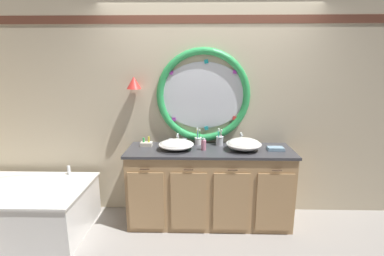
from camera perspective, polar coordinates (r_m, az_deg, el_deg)
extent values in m
plane|color=gray|center=(3.31, 3.34, -20.70)|extent=(14.00, 14.00, 0.00)
cube|color=beige|center=(3.39, 3.30, 3.86)|extent=(6.40, 0.08, 2.60)
cube|color=brown|center=(3.34, 3.57, 21.30)|extent=(6.27, 0.01, 0.09)
ellipsoid|color=silver|center=(3.31, 2.30, 6.63)|extent=(1.02, 0.02, 0.78)
torus|color=green|center=(3.31, 2.30, 6.62)|extent=(1.11, 0.08, 1.11)
cube|color=silver|center=(3.34, 11.16, 6.89)|extent=(0.05, 0.01, 0.05)
cube|color=purple|center=(3.30, 8.76, 11.29)|extent=(0.05, 0.01, 0.05)
cube|color=teal|center=(3.28, 2.93, 13.41)|extent=(0.05, 0.01, 0.05)
cube|color=purple|center=(3.29, -4.29, 11.24)|extent=(0.05, 0.01, 0.05)
cube|color=green|center=(3.33, -6.59, 6.82)|extent=(0.05, 0.01, 0.05)
cube|color=purple|center=(3.35, -3.74, 1.75)|extent=(0.05, 0.01, 0.05)
cube|color=teal|center=(3.36, 2.95, -0.04)|extent=(0.05, 0.01, 0.05)
cube|color=red|center=(3.36, 8.68, 2.01)|extent=(0.05, 0.01, 0.05)
cylinder|color=#4C3823|center=(3.35, -11.62, 9.44)|extent=(0.02, 0.09, 0.02)
cone|color=red|center=(3.30, -11.80, 9.04)|extent=(0.17, 0.17, 0.14)
cube|color=tan|center=(3.34, 3.52, -11.89)|extent=(1.84, 0.55, 0.86)
cube|color=#38383D|center=(3.18, 3.63, -4.57)|extent=(1.87, 0.59, 0.03)
cube|color=#38383D|center=(3.46, 3.44, -4.43)|extent=(1.84, 0.02, 0.11)
cube|color=tan|center=(3.15, -9.33, -14.53)|extent=(0.39, 0.02, 0.66)
cylinder|color=#422D1E|center=(2.99, -9.63, -8.31)|extent=(0.10, 0.01, 0.01)
cube|color=tan|center=(3.11, -0.68, -14.81)|extent=(0.39, 0.02, 0.66)
cylinder|color=#422D1E|center=(2.94, -0.71, -8.50)|extent=(0.10, 0.01, 0.01)
cube|color=tan|center=(3.12, 8.05, -14.76)|extent=(0.39, 0.02, 0.66)
cylinder|color=#422D1E|center=(2.96, 8.31, -8.49)|extent=(0.10, 0.01, 0.01)
cube|color=tan|center=(3.21, 16.49, -14.41)|extent=(0.39, 0.02, 0.66)
cylinder|color=#422D1E|center=(3.05, 17.00, -8.29)|extent=(0.10, 0.01, 0.01)
cube|color=white|center=(3.73, -31.69, -14.00)|extent=(1.47, 0.88, 0.53)
ellipsoid|color=white|center=(3.65, -32.09, -10.97)|extent=(1.21, 0.68, 0.28)
cube|color=white|center=(3.63, -32.17, -10.39)|extent=(1.50, 0.91, 0.02)
cylinder|color=silver|center=(3.72, -23.85, -7.87)|extent=(0.04, 0.04, 0.11)
cylinder|color=silver|center=(3.65, -32.09, -10.97)|extent=(0.04, 0.04, 0.01)
ellipsoid|color=white|center=(3.14, -3.24, -3.40)|extent=(0.38, 0.30, 0.12)
torus|color=white|center=(3.14, -3.24, -3.35)|extent=(0.40, 0.40, 0.02)
cylinder|color=silver|center=(3.14, -3.24, -3.35)|extent=(0.03, 0.03, 0.01)
ellipsoid|color=white|center=(3.17, 10.51, -3.27)|extent=(0.37, 0.32, 0.14)
torus|color=white|center=(3.16, 10.52, -3.21)|extent=(0.39, 0.39, 0.02)
cylinder|color=silver|center=(3.16, 10.52, -3.21)|extent=(0.03, 0.03, 0.01)
cylinder|color=silver|center=(3.37, -2.92, -3.10)|extent=(0.05, 0.05, 0.02)
cylinder|color=silver|center=(3.35, -2.93, -2.10)|extent=(0.02, 0.02, 0.10)
sphere|color=silver|center=(3.34, -2.94, -1.26)|extent=(0.03, 0.03, 0.03)
cylinder|color=silver|center=(3.30, -3.00, -1.46)|extent=(0.02, 0.09, 0.02)
cylinder|color=silver|center=(3.37, -4.31, -2.76)|extent=(0.04, 0.04, 0.06)
cylinder|color=silver|center=(3.36, -1.53, -2.78)|extent=(0.04, 0.04, 0.06)
cube|color=silver|center=(3.36, -4.32, -2.20)|extent=(0.05, 0.01, 0.01)
cube|color=silver|center=(3.35, -1.53, -2.23)|extent=(0.05, 0.01, 0.01)
cylinder|color=silver|center=(3.40, 9.87, -3.14)|extent=(0.05, 0.05, 0.02)
cylinder|color=silver|center=(3.38, 9.92, -2.03)|extent=(0.02, 0.02, 0.12)
sphere|color=silver|center=(3.37, 9.96, -1.07)|extent=(0.03, 0.03, 0.03)
cylinder|color=silver|center=(3.32, 10.09, -1.29)|extent=(0.02, 0.11, 0.02)
cylinder|color=silver|center=(3.38, 8.57, -2.82)|extent=(0.04, 0.04, 0.06)
cylinder|color=silver|center=(3.41, 11.20, -2.81)|extent=(0.04, 0.04, 0.06)
cube|color=silver|center=(3.37, 8.59, -2.26)|extent=(0.05, 0.01, 0.01)
cube|color=silver|center=(3.40, 11.22, -2.26)|extent=(0.05, 0.01, 0.01)
cylinder|color=white|center=(3.34, 1.24, -2.70)|extent=(0.08, 0.08, 0.08)
torus|color=white|center=(3.33, 1.25, -2.03)|extent=(0.09, 0.09, 0.01)
cylinder|color=green|center=(3.33, 1.55, -1.88)|extent=(0.02, 0.02, 0.16)
cube|color=white|center=(3.30, 1.56, -0.39)|extent=(0.02, 0.02, 0.02)
cylinder|color=yellow|center=(3.33, 1.08, -1.72)|extent=(0.02, 0.03, 0.17)
cube|color=white|center=(3.31, 1.08, -0.11)|extent=(0.02, 0.01, 0.02)
cylinder|color=blue|center=(3.31, 1.16, -1.85)|extent=(0.01, 0.04, 0.17)
cube|color=white|center=(3.28, 1.16, -0.25)|extent=(0.02, 0.02, 0.02)
cylinder|color=silver|center=(3.32, 5.66, -2.65)|extent=(0.08, 0.08, 0.10)
torus|color=silver|center=(3.31, 5.68, -1.79)|extent=(0.09, 0.09, 0.01)
cylinder|color=pink|center=(3.31, 6.00, -2.01)|extent=(0.03, 0.02, 0.16)
cube|color=white|center=(3.29, 6.03, -0.52)|extent=(0.02, 0.02, 0.02)
cylinder|color=green|center=(3.33, 5.47, -1.98)|extent=(0.03, 0.03, 0.15)
cube|color=white|center=(3.31, 5.51, -0.53)|extent=(0.02, 0.02, 0.03)
cylinder|color=#19ADB2|center=(3.29, 5.49, -1.96)|extent=(0.03, 0.02, 0.17)
cube|color=white|center=(3.26, 5.52, -0.30)|extent=(0.02, 0.02, 0.02)
cylinder|color=pink|center=(3.13, 2.39, -3.48)|extent=(0.06, 0.06, 0.11)
cylinder|color=silver|center=(3.11, 2.40, -2.30)|extent=(0.03, 0.03, 0.02)
cylinder|color=silver|center=(3.09, 2.41, -2.14)|extent=(0.01, 0.04, 0.01)
cube|color=#7593A8|center=(3.26, 16.68, -4.22)|extent=(0.19, 0.11, 0.02)
cube|color=#7593A8|center=(3.26, 16.70, -3.91)|extent=(0.17, 0.11, 0.02)
cube|color=beige|center=(3.32, -9.30, -3.27)|extent=(0.13, 0.10, 0.05)
cylinder|color=green|center=(3.31, -9.84, -2.42)|extent=(0.02, 0.02, 0.05)
cylinder|color=yellow|center=(3.30, -8.81, -2.32)|extent=(0.02, 0.02, 0.07)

